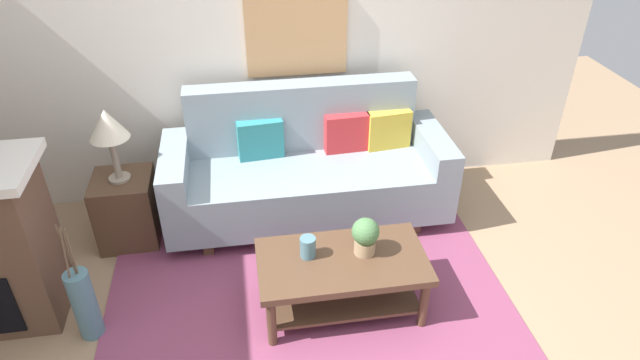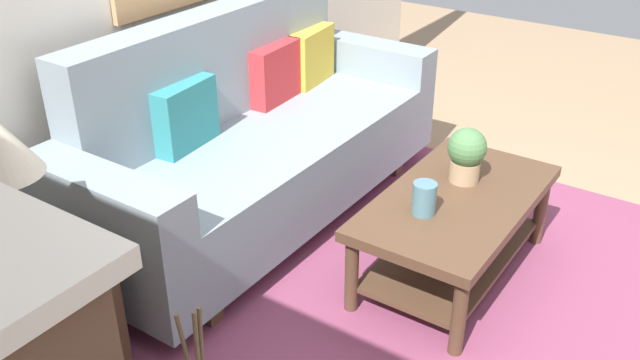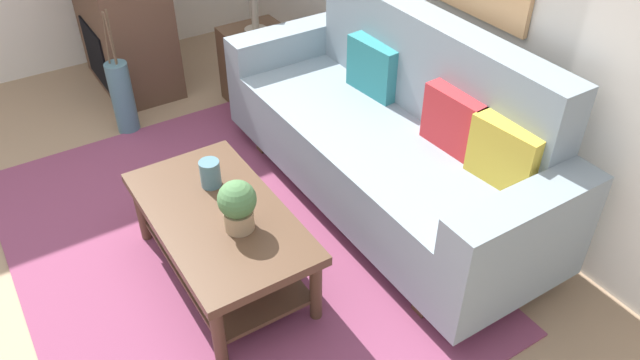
% 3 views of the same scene
% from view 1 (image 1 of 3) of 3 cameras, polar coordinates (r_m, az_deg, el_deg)
% --- Properties ---
extents(ground_plane, '(9.26, 9.26, 0.00)m').
position_cam_1_polar(ground_plane, '(3.57, 0.08, -18.16)').
color(ground_plane, '#9E7F60').
extents(wall_back, '(5.26, 0.10, 2.70)m').
position_cam_1_polar(wall_back, '(4.52, -4.26, 14.45)').
color(wall_back, silver).
rests_on(wall_back, ground_plane).
extents(area_rug, '(2.77, 2.07, 0.01)m').
position_cam_1_polar(area_rug, '(3.90, -1.14, -12.43)').
color(area_rug, '#843D5B').
rests_on(area_rug, ground_plane).
extents(couch, '(2.24, 0.84, 1.08)m').
position_cam_1_polar(couch, '(4.44, -1.41, 1.02)').
color(couch, gray).
rests_on(couch, ground_plane).
extents(throw_pillow_teal, '(0.37, 0.15, 0.32)m').
position_cam_1_polar(throw_pillow_teal, '(4.40, -6.22, 4.24)').
color(throw_pillow_teal, teal).
rests_on(throw_pillow_teal, couch).
extents(throw_pillow_crimson, '(0.37, 0.14, 0.32)m').
position_cam_1_polar(throw_pillow_crimson, '(4.47, 2.78, 4.95)').
color(throw_pillow_crimson, red).
rests_on(throw_pillow_crimson, couch).
extents(throw_pillow_mustard, '(0.37, 0.16, 0.32)m').
position_cam_1_polar(throw_pillow_mustard, '(4.55, 7.11, 5.25)').
color(throw_pillow_mustard, gold).
rests_on(throw_pillow_mustard, couch).
extents(coffee_table, '(1.10, 0.60, 0.43)m').
position_cam_1_polar(coffee_table, '(3.65, 2.29, -9.54)').
color(coffee_table, '#513826').
rests_on(coffee_table, ground_plane).
extents(tabletop_vase, '(0.10, 0.10, 0.14)m').
position_cam_1_polar(tabletop_vase, '(3.55, -1.27, -6.99)').
color(tabletop_vase, slate).
rests_on(tabletop_vase, coffee_table).
extents(potted_plant_tabletop, '(0.18, 0.18, 0.26)m').
position_cam_1_polar(potted_plant_tabletop, '(3.54, 4.74, -5.75)').
color(potted_plant_tabletop, tan).
rests_on(potted_plant_tabletop, coffee_table).
extents(side_table, '(0.44, 0.44, 0.56)m').
position_cam_1_polar(side_table, '(4.50, -19.41, -2.89)').
color(side_table, '#513826').
rests_on(side_table, ground_plane).
extents(table_lamp, '(0.28, 0.28, 0.57)m').
position_cam_1_polar(table_lamp, '(4.15, -21.21, 5.14)').
color(table_lamp, gray).
rests_on(table_lamp, side_table).
extents(floor_vase, '(0.15, 0.15, 0.51)m').
position_cam_1_polar(floor_vase, '(3.82, -23.27, -11.81)').
color(floor_vase, slate).
rests_on(floor_vase, ground_plane).
extents(floor_vase_branch_a, '(0.02, 0.02, 0.36)m').
position_cam_1_polar(floor_vase_branch_a, '(3.54, -24.49, -6.72)').
color(floor_vase_branch_a, brown).
rests_on(floor_vase_branch_a, floor_vase).
extents(floor_vase_branch_b, '(0.05, 0.03, 0.36)m').
position_cam_1_polar(floor_vase_branch_b, '(3.56, -24.90, -6.57)').
color(floor_vase_branch_b, brown).
rests_on(floor_vase_branch_b, floor_vase).
extents(floor_vase_branch_c, '(0.04, 0.03, 0.36)m').
position_cam_1_polar(floor_vase_branch_c, '(3.54, -25.01, -6.92)').
color(floor_vase_branch_c, brown).
rests_on(floor_vase_branch_c, floor_vase).
extents(framed_painting, '(0.80, 0.03, 0.67)m').
position_cam_1_polar(framed_painting, '(4.45, -2.45, 14.92)').
color(framed_painting, tan).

